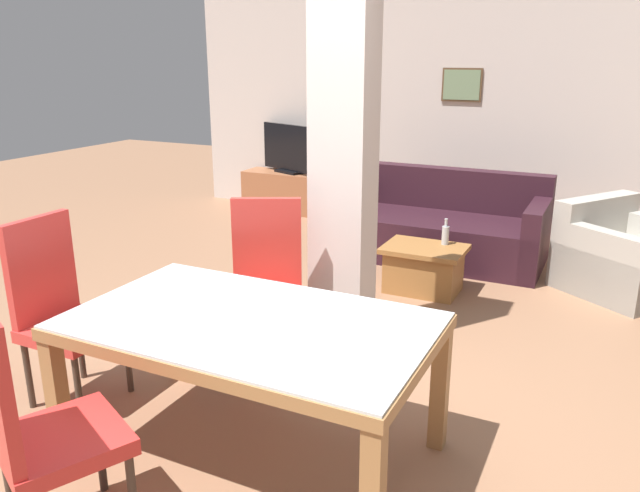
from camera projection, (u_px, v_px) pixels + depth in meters
ground_plane at (254, 452)px, 3.15m from camera, size 18.00×18.00×0.00m
back_wall at (480, 108)px, 6.87m from camera, size 7.20×0.09×2.70m
divider_pillar at (344, 148)px, 3.99m from camera, size 0.38×0.29×2.70m
dining_table at (251, 345)px, 2.98m from camera, size 1.72×1.02×0.73m
dining_chair_head_left at (60, 306)px, 3.51m from camera, size 0.46×0.46×1.07m
dining_chair_far_left at (266, 280)px, 3.91m from camera, size 0.62×0.62×1.07m
dining_chair_near_left at (36, 421)px, 2.41m from camera, size 0.61×0.61×1.07m
sofa at (439, 229)px, 6.12m from camera, size 2.00×0.94×0.83m
armchair at (622, 260)px, 5.24m from camera, size 1.21×1.22×0.75m
coffee_table at (424, 268)px, 5.24m from camera, size 0.67×0.50×0.39m
bottle at (445, 235)px, 5.22m from camera, size 0.06×0.06×0.22m
tv_stand at (290, 192)px, 7.90m from camera, size 1.21×0.40×0.50m
tv_screen at (289, 150)px, 7.74m from camera, size 0.88×0.37×0.60m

